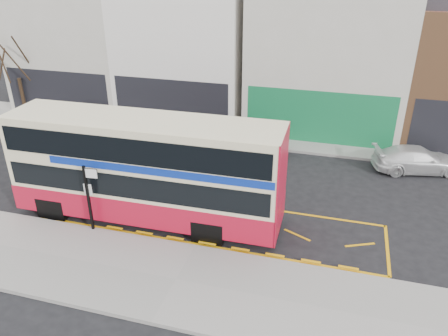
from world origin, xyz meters
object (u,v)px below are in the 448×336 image
(bus_stop_post, at_px, (89,192))
(car_white, at_px, (417,160))
(double_decker_bus, at_px, (146,168))
(street_tree_right, at_px, (364,89))
(street_tree_left, at_px, (12,44))
(car_grey, at_px, (248,139))
(car_silver, at_px, (86,118))

(bus_stop_post, relative_size, car_white, 0.63)
(double_decker_bus, xyz_separation_m, street_tree_right, (8.31, 11.26, 0.79))
(double_decker_bus, distance_m, bus_stop_post, 2.37)
(bus_stop_post, bearing_deg, car_white, 31.26)
(car_white, height_order, street_tree_right, street_tree_right)
(double_decker_bus, height_order, bus_stop_post, double_decker_bus)
(double_decker_bus, distance_m, street_tree_right, 14.02)
(street_tree_right, bearing_deg, street_tree_left, -175.62)
(car_grey, relative_size, car_white, 0.98)
(car_silver, height_order, street_tree_left, street_tree_left)
(bus_stop_post, relative_size, street_tree_left, 0.40)
(car_silver, distance_m, street_tree_right, 16.98)
(double_decker_bus, height_order, car_grey, double_decker_bus)
(car_white, xyz_separation_m, street_tree_left, (-24.87, 1.83, 4.14))
(double_decker_bus, height_order, street_tree_left, street_tree_left)
(car_white, xyz_separation_m, street_tree_right, (-2.93, 3.51, 2.47))
(bus_stop_post, distance_m, car_silver, 12.12)
(car_white, relative_size, street_tree_right, 0.96)
(street_tree_left, bearing_deg, car_grey, -6.27)
(car_silver, relative_size, car_white, 0.96)
(car_white, bearing_deg, street_tree_left, 71.96)
(double_decker_bus, relative_size, bus_stop_post, 3.97)
(car_silver, distance_m, street_tree_left, 6.81)
(street_tree_right, bearing_deg, double_decker_bus, -126.41)
(bus_stop_post, height_order, street_tree_right, street_tree_right)
(car_grey, xyz_separation_m, car_white, (8.86, -0.07, -0.07))
(car_silver, xyz_separation_m, car_grey, (10.65, -0.70, -0.01))
(bus_stop_post, distance_m, car_white, 15.99)
(double_decker_bus, bearing_deg, bus_stop_post, -137.89)
(double_decker_bus, distance_m, car_grey, 8.34)
(bus_stop_post, distance_m, street_tree_left, 16.62)
(double_decker_bus, distance_m, car_white, 13.75)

